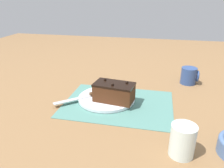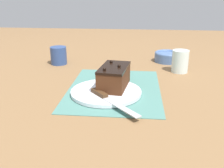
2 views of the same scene
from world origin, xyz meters
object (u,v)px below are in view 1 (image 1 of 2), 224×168
object	(u,v)px
cake_plate	(107,98)
drinking_glass	(183,141)
chocolate_cake	(114,92)
serving_knife	(90,95)
coffee_mug	(189,76)

from	to	relation	value
cake_plate	drinking_glass	world-z (taller)	drinking_glass
cake_plate	chocolate_cake	distance (m)	0.06
chocolate_cake	drinking_glass	xyz separation A→B (m)	(0.26, -0.28, -0.01)
serving_knife	coffee_mug	size ratio (longest dim) A/B	2.23
chocolate_cake	coffee_mug	bearing A→B (deg)	42.07
coffee_mug	serving_knife	bearing A→B (deg)	-147.23
chocolate_cake	serving_knife	size ratio (longest dim) A/B	0.90
chocolate_cake	coffee_mug	distance (m)	0.45
cake_plate	serving_knife	world-z (taller)	serving_knife
cake_plate	chocolate_cake	world-z (taller)	chocolate_cake
chocolate_cake	drinking_glass	world-z (taller)	chocolate_cake
cake_plate	drinking_glass	distance (m)	0.42
cake_plate	coffee_mug	world-z (taller)	coffee_mug
cake_plate	serving_knife	size ratio (longest dim) A/B	1.27
chocolate_cake	serving_knife	world-z (taller)	chocolate_cake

